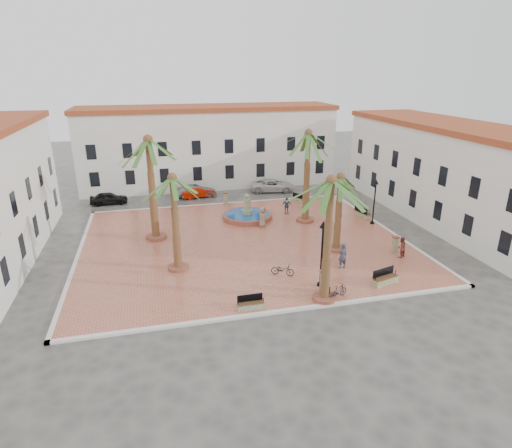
# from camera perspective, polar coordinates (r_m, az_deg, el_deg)

# --- Properties ---
(ground) EXTENTS (120.00, 120.00, 0.00)m
(ground) POSITION_cam_1_polar(r_m,az_deg,el_deg) (35.45, -1.57, -2.56)
(ground) COLOR #56544F
(ground) RESTS_ON ground
(plaza) EXTENTS (26.00, 22.00, 0.15)m
(plaza) POSITION_cam_1_polar(r_m,az_deg,el_deg) (35.42, -1.57, -2.45)
(plaza) COLOR #CB6D54
(plaza) RESTS_ON ground
(kerb_n) EXTENTS (26.30, 0.30, 0.16)m
(kerb_n) POSITION_cam_1_polar(r_m,az_deg,el_deg) (45.61, -4.54, 2.70)
(kerb_n) COLOR silver
(kerb_n) RESTS_ON ground
(kerb_s) EXTENTS (26.30, 0.30, 0.16)m
(kerb_s) POSITION_cam_1_polar(r_m,az_deg,el_deg) (25.92, 3.76, -11.50)
(kerb_s) COLOR silver
(kerb_s) RESTS_ON ground
(kerb_e) EXTENTS (0.30, 22.30, 0.16)m
(kerb_e) POSITION_cam_1_polar(r_m,az_deg,el_deg) (40.04, 16.92, -0.63)
(kerb_e) COLOR silver
(kerb_e) RESTS_ON ground
(kerb_w) EXTENTS (0.30, 22.30, 0.16)m
(kerb_w) POSITION_cam_1_polar(r_m,az_deg,el_deg) (35.28, -22.73, -4.19)
(kerb_w) COLOR silver
(kerb_w) RESTS_ON ground
(building_north) EXTENTS (30.40, 7.40, 9.50)m
(building_north) POSITION_cam_1_polar(r_m,az_deg,el_deg) (53.19, -6.32, 10.33)
(building_north) COLOR white
(building_north) RESTS_ON ground
(building_east) EXTENTS (7.40, 26.40, 9.00)m
(building_east) POSITION_cam_1_polar(r_m,az_deg,el_deg) (44.30, 24.08, 6.43)
(building_east) COLOR white
(building_east) RESTS_ON ground
(fountain) EXTENTS (4.70, 4.70, 2.43)m
(fountain) POSITION_cam_1_polar(r_m,az_deg,el_deg) (40.70, -1.18, 1.20)
(fountain) COLOR #A1543D
(fountain) RESTS_ON plaza
(palm_nw) EXTENTS (5.59, 5.59, 8.67)m
(palm_nw) POSITION_cam_1_polar(r_m,az_deg,el_deg) (35.02, -14.10, 9.38)
(palm_nw) COLOR #A1543D
(palm_nw) RESTS_ON plaza
(palm_sw) EXTENTS (4.84, 4.84, 7.01)m
(palm_sw) POSITION_cam_1_polar(r_m,az_deg,el_deg) (29.14, -11.01, 4.59)
(palm_sw) COLOR #A1543D
(palm_sw) RESTS_ON plaza
(palm_s) EXTENTS (4.82, 4.82, 7.91)m
(palm_s) POSITION_cam_1_polar(r_m,az_deg,el_deg) (24.61, 9.92, 3.90)
(palm_s) COLOR #A1543D
(palm_s) RESTS_ON plaza
(palm_e) EXTENTS (4.80, 4.80, 6.25)m
(palm_e) POSITION_cam_1_polar(r_m,az_deg,el_deg) (32.76, 11.17, 4.96)
(palm_e) COLOR #A1543D
(palm_e) RESTS_ON plaza
(palm_ne) EXTENTS (5.37, 5.37, 8.56)m
(palm_ne) POSITION_cam_1_polar(r_m,az_deg,el_deg) (38.55, 6.97, 10.65)
(palm_ne) COLOR #A1543D
(palm_ne) RESTS_ON plaza
(bench_s) EXTENTS (1.64, 0.51, 0.86)m
(bench_s) POSITION_cam_1_polar(r_m,az_deg,el_deg) (25.83, -0.72, -10.76)
(bench_s) COLOR gray
(bench_s) RESTS_ON plaza
(bench_se) EXTENTS (2.02, 1.10, 1.02)m
(bench_se) POSITION_cam_1_polar(r_m,az_deg,el_deg) (29.86, 16.82, -7.09)
(bench_se) COLOR gray
(bench_se) RESTS_ON plaza
(bench_e) EXTENTS (0.98, 2.05, 1.04)m
(bench_e) POSITION_cam_1_polar(r_m,az_deg,el_deg) (42.37, 13.99, 1.30)
(bench_e) COLOR gray
(bench_e) RESTS_ON plaza
(bench_ne) EXTENTS (1.29, 1.77, 0.91)m
(bench_ne) POSITION_cam_1_polar(r_m,az_deg,el_deg) (46.17, 5.84, 3.30)
(bench_ne) COLOR gray
(bench_ne) RESTS_ON plaza
(lamppost_s) EXTENTS (0.49, 0.49, 4.53)m
(lamppost_s) POSITION_cam_1_polar(r_m,az_deg,el_deg) (27.48, 8.85, -2.45)
(lamppost_s) COLOR black
(lamppost_s) RESTS_ON plaza
(lamppost_e) EXTENTS (0.45, 0.45, 4.18)m
(lamppost_e) POSITION_cam_1_polar(r_m,az_deg,el_deg) (40.02, 15.59, 3.87)
(lamppost_e) COLOR black
(lamppost_e) RESTS_ON plaza
(bollard_se) EXTENTS (0.57, 0.57, 1.48)m
(bollard_se) POSITION_cam_1_polar(r_m,az_deg,el_deg) (27.71, 9.05, -7.52)
(bollard_se) COLOR gray
(bollard_se) RESTS_ON plaza
(bollard_n) EXTENTS (0.53, 0.53, 1.33)m
(bollard_n) POSITION_cam_1_polar(r_m,az_deg,el_deg) (44.86, -4.10, 3.43)
(bollard_n) COLOR gray
(bollard_n) RESTS_ON plaza
(bollard_e) EXTENTS (0.48, 0.48, 1.30)m
(bollard_e) POSITION_cam_1_polar(r_m,az_deg,el_deg) (34.86, 18.06, -2.54)
(bollard_e) COLOR gray
(bollard_e) RESTS_ON plaza
(litter_bin) EXTENTS (0.32, 0.32, 0.63)m
(litter_bin) POSITION_cam_1_polar(r_m,az_deg,el_deg) (27.46, 9.52, -8.89)
(litter_bin) COLOR black
(litter_bin) RESTS_ON plaza
(cyclist_a) EXTENTS (0.77, 0.58, 1.92)m
(cyclist_a) POSITION_cam_1_polar(r_m,az_deg,el_deg) (31.02, 11.46, -4.17)
(cyclist_a) COLOR #363C52
(cyclist_a) RESTS_ON plaza
(bicycle_a) EXTENTS (1.69, 1.26, 0.85)m
(bicycle_a) POSITION_cam_1_polar(r_m,az_deg,el_deg) (29.67, 3.56, -6.08)
(bicycle_a) COLOR black
(bicycle_a) RESTS_ON plaza
(cyclist_b) EXTENTS (0.97, 0.87, 1.63)m
(cyclist_b) POSITION_cam_1_polar(r_m,az_deg,el_deg) (33.98, 18.79, -2.96)
(cyclist_b) COLOR brown
(cyclist_b) RESTS_ON plaza
(bicycle_b) EXTENTS (1.52, 0.98, 0.89)m
(bicycle_b) POSITION_cam_1_polar(r_m,az_deg,el_deg) (27.36, 10.94, -8.78)
(bicycle_b) COLOR black
(bicycle_b) RESTS_ON plaza
(pedestrian_fountain_a) EXTENTS (1.07, 1.05, 1.86)m
(pedestrian_fountain_a) POSITION_cam_1_polar(r_m,az_deg,el_deg) (38.34, 0.87, 0.94)
(pedestrian_fountain_a) COLOR #9C8061
(pedestrian_fountain_a) RESTS_ON plaza
(pedestrian_fountain_b) EXTENTS (1.02, 0.52, 1.67)m
(pedestrian_fountain_b) POSITION_cam_1_polar(r_m,az_deg,el_deg) (41.97, 4.09, 2.46)
(pedestrian_fountain_b) COLOR #3B4862
(pedestrian_fountain_b) RESTS_ON plaza
(pedestrian_north) EXTENTS (0.85, 1.18, 1.65)m
(pedestrian_north) POSITION_cam_1_polar(r_m,az_deg,el_deg) (44.30, -10.52, 3.10)
(pedestrian_north) COLOR #4B4B4F
(pedestrian_north) RESTS_ON plaza
(pedestrian_east) EXTENTS (1.06, 1.67, 1.72)m
(pedestrian_east) POSITION_cam_1_polar(r_m,az_deg,el_deg) (38.13, 10.99, 0.34)
(pedestrian_east) COLOR #695C51
(pedestrian_east) RESTS_ON plaza
(car_black) EXTENTS (3.90, 1.70, 1.31)m
(car_black) POSITION_cam_1_polar(r_m,az_deg,el_deg) (48.06, -19.04, 3.26)
(car_black) COLOR black
(car_black) RESTS_ON ground
(car_red) EXTENTS (3.92, 1.89, 1.24)m
(car_red) POSITION_cam_1_polar(r_m,az_deg,el_deg) (48.32, -7.73, 4.24)
(car_red) COLOR #BA1A04
(car_red) RESTS_ON ground
(car_silver) EXTENTS (4.70, 1.96, 1.36)m
(car_silver) POSITION_cam_1_polar(r_m,az_deg,el_deg) (48.68, -8.06, 4.41)
(car_silver) COLOR #9EA0A7
(car_silver) RESTS_ON ground
(car_white) EXTENTS (5.44, 3.18, 1.42)m
(car_white) POSITION_cam_1_polar(r_m,az_deg,el_deg) (50.37, 2.27, 5.17)
(car_white) COLOR silver
(car_white) RESTS_ON ground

